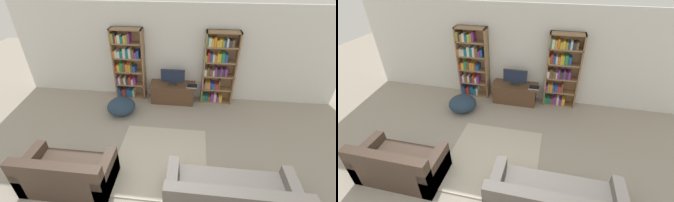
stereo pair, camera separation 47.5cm
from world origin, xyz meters
The scene contains 10 objects.
wall_back centered at (0.00, 4.23, 1.30)m, with size 8.80×0.06×2.60m.
bookshelf_left centered at (-1.26, 4.05, 0.98)m, with size 0.85×0.30×2.00m.
bookshelf_right centered at (1.19, 4.05, 1.00)m, with size 0.85×0.30×2.00m.
tv_stand centered at (0.01, 3.90, 0.27)m, with size 1.24×0.54×0.54m.
television centered at (0.01, 3.89, 0.77)m, with size 0.65×0.16×0.45m.
laptop centered at (0.54, 3.83, 0.55)m, with size 0.29×0.21×0.03m.
area_rug centered at (-0.01, 1.66, 0.01)m, with size 1.85×1.94×0.02m.
couch_left_sectional centered at (-1.55, 0.86, 0.28)m, with size 1.55×0.83×0.83m.
couch_right_sofa centered at (1.23, 0.72, 0.28)m, with size 2.07×0.89×0.83m.
beanbag_ottoman centered at (-1.27, 3.15, 0.21)m, with size 0.73×0.73×0.42m, color #23384C.
Camera 1 is at (0.49, -1.55, 3.50)m, focal length 24.00 mm.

